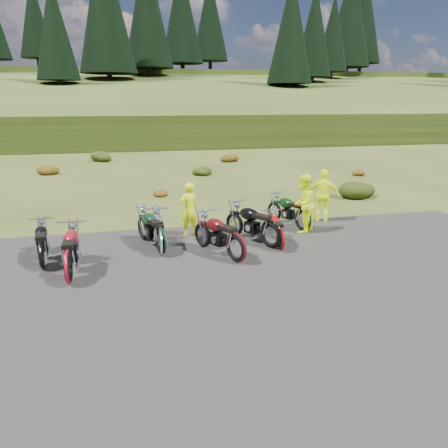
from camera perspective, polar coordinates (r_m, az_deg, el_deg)
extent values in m
plane|color=#343F15|center=(11.24, -2.45, -6.04)|extent=(300.00, 300.00, 0.00)
cube|color=black|center=(9.45, -0.16, -10.46)|extent=(20.00, 12.00, 0.04)
cube|color=#2E4416|center=(120.35, -12.48, 13.51)|extent=(300.00, 90.00, 9.17)
cylinder|color=black|center=(86.48, -23.00, 18.72)|extent=(0.70, 0.70, 2.20)
cone|color=black|center=(87.31, -23.57, 23.54)|extent=(5.72, 5.72, 13.00)
cylinder|color=black|center=(60.70, -20.62, 16.32)|extent=(0.70, 0.70, 2.20)
cone|color=black|center=(61.26, -21.30, 22.75)|extent=(5.28, 5.28, 12.00)
cylinder|color=black|center=(66.32, -14.69, 17.70)|extent=(0.70, 0.70, 2.20)
cone|color=black|center=(67.45, -15.34, 26.12)|extent=(7.92, 7.92, 18.00)
cylinder|color=black|center=(72.53, -9.67, 18.73)|extent=(0.70, 0.70, 2.20)
cone|color=black|center=(73.63, -10.04, 26.05)|extent=(7.48, 7.48, 17.00)
cylinder|color=black|center=(79.18, -5.41, 19.48)|extent=(0.70, 0.70, 2.20)
cone|color=black|center=(80.24, -5.59, 25.84)|extent=(7.04, 7.04, 16.00)
cylinder|color=black|center=(86.15, -1.80, 19.91)|extent=(0.70, 0.70, 2.20)
cone|color=black|center=(87.15, -1.86, 25.43)|extent=(6.60, 6.60, 15.00)
cylinder|color=black|center=(63.54, 8.45, 16.87)|extent=(0.70, 0.70, 2.20)
cone|color=black|center=(64.19, 8.76, 23.94)|extent=(6.16, 6.16, 14.00)
cylinder|color=black|center=(71.41, 11.37, 17.57)|extent=(0.70, 0.70, 2.20)
cone|color=black|center=(72.05, 11.72, 23.46)|extent=(5.72, 5.72, 13.00)
cylinder|color=black|center=(79.43, 13.73, 18.10)|extent=(0.70, 0.70, 2.20)
cone|color=black|center=(80.04, 14.08, 23.03)|extent=(5.28, 5.28, 12.00)
cylinder|color=black|center=(87.55, 15.66, 18.51)|extent=(0.70, 0.70, 2.20)
cone|color=black|center=(88.65, 16.18, 24.90)|extent=(7.92, 7.92, 18.00)
cylinder|color=black|center=(95.75, 17.27, 18.84)|extent=(0.70, 0.70, 2.20)
cone|color=black|center=(96.80, 17.77, 24.38)|extent=(7.48, 7.48, 17.00)
ellipsoid|color=#692E0D|center=(27.47, -22.09, 6.74)|extent=(1.30, 1.30, 0.77)
ellipsoid|color=black|center=(32.41, -15.63, 8.68)|extent=(1.56, 1.56, 0.92)
ellipsoid|color=#692E0D|center=(19.91, -8.52, 4.21)|extent=(0.77, 0.77, 0.45)
ellipsoid|color=black|center=(25.44, -2.98, 7.06)|extent=(1.03, 1.03, 0.61)
ellipsoid|color=#692E0D|center=(31.16, 0.59, 8.85)|extent=(1.30, 1.30, 0.77)
ellipsoid|color=black|center=(20.47, 17.13, 4.66)|extent=(1.56, 1.56, 0.92)
ellipsoid|color=#692E0D|center=(26.47, 16.89, 6.57)|extent=(0.77, 0.77, 0.45)
imported|color=#E9FD0D|center=(13.81, -4.60, 1.82)|extent=(0.71, 0.58, 1.70)
imported|color=#E9FD0D|center=(14.31, 10.30, 2.53)|extent=(1.17, 1.16, 1.91)
imported|color=#E9FD0D|center=(15.80, 12.86, 3.55)|extent=(1.17, 0.94, 1.86)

